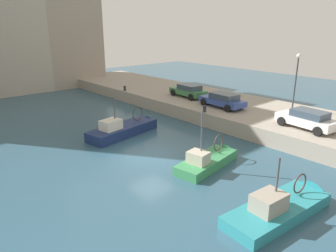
% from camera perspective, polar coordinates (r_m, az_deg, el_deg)
% --- Properties ---
extents(water_surface, '(80.00, 80.00, 0.00)m').
position_cam_1_polar(water_surface, '(21.14, -3.04, -5.15)').
color(water_surface, '#2D5166').
rests_on(water_surface, ground).
extents(quay_wall, '(9.00, 56.00, 1.20)m').
position_cam_1_polar(quay_wall, '(29.07, 15.02, 1.97)').
color(quay_wall, '#9E9384').
rests_on(quay_wall, ground).
extents(fishing_boat_green, '(5.62, 2.41, 4.39)m').
position_cam_1_polar(fishing_boat_green, '(19.81, 7.58, -6.61)').
color(fishing_boat_green, '#388951').
rests_on(fishing_boat_green, ground).
extents(fishing_boat_teal, '(6.57, 2.52, 3.80)m').
position_cam_1_polar(fishing_boat_teal, '(15.92, 20.04, -14.12)').
color(fishing_boat_teal, teal).
rests_on(fishing_boat_teal, ground).
extents(fishing_boat_navy, '(7.00, 2.96, 3.98)m').
position_cam_1_polar(fishing_boat_navy, '(25.22, -7.56, -1.17)').
color(fishing_boat_navy, navy).
rests_on(fishing_boat_navy, ground).
extents(parked_car_green, '(2.06, 4.16, 1.28)m').
position_cam_1_polar(parked_car_green, '(32.31, 3.70, 6.42)').
color(parked_car_green, '#387547').
rests_on(parked_car_green, quay_wall).
extents(parked_car_blue, '(2.15, 4.36, 1.29)m').
position_cam_1_polar(parked_car_blue, '(28.53, 9.85, 4.66)').
color(parked_car_blue, '#334C9E').
rests_on(parked_car_blue, quay_wall).
extents(parked_car_white, '(2.25, 4.27, 1.35)m').
position_cam_1_polar(parked_car_white, '(24.31, 23.81, 1.16)').
color(parked_car_white, silver).
rests_on(parked_car_white, quay_wall).
extents(mooring_bollard_south, '(0.28, 0.28, 0.55)m').
position_cam_1_polar(mooring_bollard_south, '(26.83, 6.62, 3.11)').
color(mooring_bollard_south, '#2D2D33').
rests_on(mooring_bollard_south, quay_wall).
extents(mooring_bollard_mid, '(0.28, 0.28, 0.55)m').
position_cam_1_polar(mooring_bollard_mid, '(35.78, -7.81, 6.77)').
color(mooring_bollard_mid, '#2D2D33').
rests_on(mooring_bollard_mid, quay_wall).
extents(quay_streetlamp, '(0.36, 0.36, 4.83)m').
position_cam_1_polar(quay_streetlamp, '(28.19, 22.19, 8.81)').
color(quay_streetlamp, '#38383D').
rests_on(quay_streetlamp, quay_wall).
extents(waterfront_building_west, '(8.29, 7.68, 13.44)m').
position_cam_1_polar(waterfront_building_west, '(47.88, -18.14, 15.19)').
color(waterfront_building_west, '#A39384').
rests_on(waterfront_building_west, ground).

